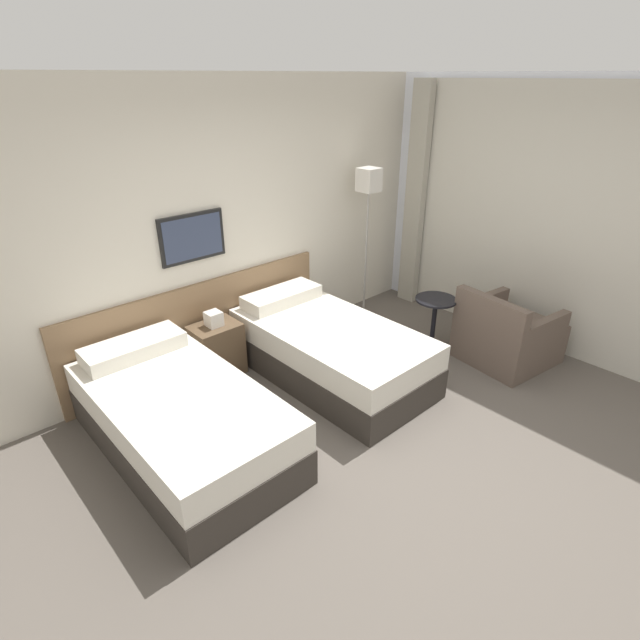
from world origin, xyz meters
TOP-DOWN VIEW (x-y plane):
  - ground_plane at (0.00, 0.00)m, footprint 16.00×16.00m
  - wall_headboard at (-0.03, 2.25)m, footprint 10.00×0.10m
  - wall_window at (2.52, -0.03)m, footprint 0.21×4.72m
  - bed_near_door at (-1.23, 1.21)m, footprint 1.03×1.96m
  - bed_near_window at (0.36, 1.21)m, footprint 1.03×1.96m
  - nightstand at (-0.43, 1.97)m, footprint 0.46×0.34m
  - floor_lamp at (1.60, 1.91)m, footprint 0.24×0.24m
  - side_table at (1.51, 0.83)m, footprint 0.42×0.42m
  - armchair at (1.91, 0.20)m, footprint 0.94×0.91m

SIDE VIEW (x-z plane):
  - ground_plane at x=0.00m, z-range 0.00..0.00m
  - armchair at x=1.91m, z-range -0.13..0.65m
  - nightstand at x=-0.43m, z-range -0.06..0.61m
  - bed_near_door at x=-1.23m, z-range -0.06..0.62m
  - bed_near_window at x=0.36m, z-range -0.06..0.62m
  - side_table at x=1.51m, z-range 0.12..0.72m
  - wall_headboard at x=-0.03m, z-range -0.05..2.65m
  - wall_window at x=2.52m, z-range -0.01..2.69m
  - floor_lamp at x=1.60m, z-range 0.57..2.34m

